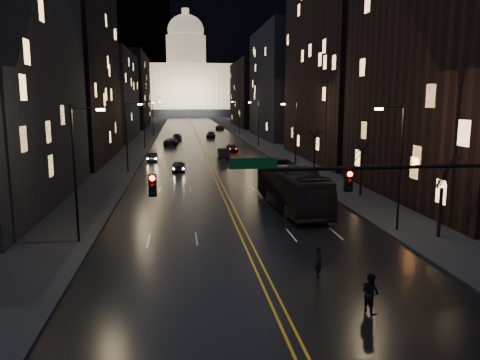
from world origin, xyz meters
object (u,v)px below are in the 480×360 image
object	(u,v)px
receding_car_a	(223,154)
pedestrian_a	(319,261)
traffic_signal	(397,190)
pedestrian_b	(370,293)
bus	(292,187)
oncoming_car_a	(179,166)
oncoming_car_b	(153,157)

from	to	relation	value
receding_car_a	pedestrian_a	bearing A→B (deg)	-89.11
traffic_signal	pedestrian_b	xyz separation A→B (m)	(-1.93, -2.00, -4.20)
bus	oncoming_car_a	bearing A→B (deg)	110.56
oncoming_car_b	receding_car_a	world-z (taller)	receding_car_a
traffic_signal	bus	distance (m)	18.37
traffic_signal	pedestrian_a	bearing A→B (deg)	142.28
receding_car_a	traffic_signal	bearing A→B (deg)	-85.88
bus	receding_car_a	distance (m)	34.84
receding_car_a	pedestrian_b	distance (m)	54.80
oncoming_car_b	pedestrian_b	size ratio (longest dim) A/B	2.31
pedestrian_a	oncoming_car_a	bearing A→B (deg)	16.01
bus	oncoming_car_a	xyz separation A→B (m)	(-9.75, 22.21, -1.12)
receding_car_a	pedestrian_b	size ratio (longest dim) A/B	2.73
traffic_signal	oncoming_car_b	bearing A→B (deg)	105.78
traffic_signal	bus	size ratio (longest dim) A/B	1.31
bus	oncoming_car_b	size ratio (longest dim) A/B	3.16
bus	oncoming_car_b	distance (m)	35.68
traffic_signal	oncoming_car_b	world-z (taller)	traffic_signal
oncoming_car_b	receding_car_a	distance (m)	11.15
bus	pedestrian_a	bearing A→B (deg)	-101.42
traffic_signal	bus	xyz separation A→B (m)	(-0.70, 18.07, -3.26)
oncoming_car_b	receding_car_a	xyz separation A→B (m)	(11.00, 1.80, 0.13)
oncoming_car_a	receding_car_a	size ratio (longest dim) A/B	0.86
traffic_signal	pedestrian_a	distance (m)	5.67
traffic_signal	oncoming_car_a	size ratio (longest dim) A/B	4.06
oncoming_car_a	receding_car_a	xyz separation A→B (m)	(7.05, 12.50, 0.09)
pedestrian_b	receding_car_a	bearing A→B (deg)	-19.10
oncoming_car_b	bus	bearing A→B (deg)	111.69
oncoming_car_a	pedestrian_a	distance (m)	38.69
traffic_signal	receding_car_a	distance (m)	53.07
oncoming_car_b	pedestrian_b	xyz separation A→B (m)	(12.47, -52.98, 0.22)
pedestrian_a	pedestrian_b	xyz separation A→B (m)	(1.06, -4.31, 0.03)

